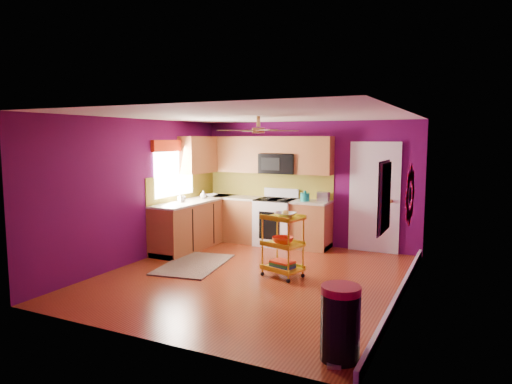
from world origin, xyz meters
The scene contains 18 objects.
ground centered at (0.00, 0.00, 0.00)m, with size 5.00×5.00×0.00m, color maroon.
room_envelope centered at (0.03, 0.00, 1.63)m, with size 4.54×5.04×2.52m.
lower_cabinets centered at (-1.35, 1.82, 0.43)m, with size 2.81×2.31×0.94m.
electric_range centered at (-0.55, 2.17, 0.48)m, with size 0.76×0.66×1.13m.
upper_cabinetry centered at (-1.24, 2.17, 1.80)m, with size 2.80×2.30×1.26m.
left_window centered at (-2.22, 1.05, 1.74)m, with size 0.08×1.35×1.08m.
panel_door centered at (1.35, 2.47, 1.02)m, with size 0.95×0.11×2.15m.
right_wall_art centered at (2.23, -0.34, 1.44)m, with size 0.04×2.74×1.04m.
ceiling_fan centered at (0.00, 0.20, 2.29)m, with size 1.01×1.01×0.26m.
shag_rug centered at (-1.21, 0.17, 0.01)m, with size 0.94×1.54×0.02m, color black.
rolling_cart centered at (0.42, 0.23, 0.55)m, with size 0.69×0.58×1.06m.
trash_can centered at (1.96, -2.02, 0.37)m, with size 0.48×0.49×0.74m.
teal_kettle centered at (0.08, 2.15, 1.02)m, with size 0.18×0.18×0.21m.
toaster centered at (0.40, 2.30, 1.03)m, with size 0.22×0.15×0.18m, color beige.
soap_bottle_a centered at (-2.02, 0.94, 1.03)m, with size 0.08×0.09×0.18m, color #EA3F72.
soap_bottle_b centered at (-1.93, 1.61, 1.02)m, with size 0.13×0.13×0.17m, color white.
counter_dish centered at (-1.93, 1.96, 0.97)m, with size 0.23×0.23×0.06m, color white.
counter_cup centered at (-2.02, 1.01, 0.99)m, with size 0.13×0.13×0.11m, color white.
Camera 1 is at (3.08, -6.21, 2.16)m, focal length 32.00 mm.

